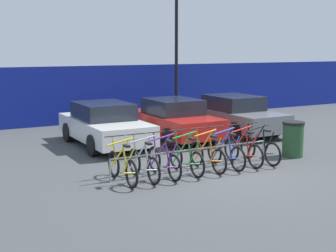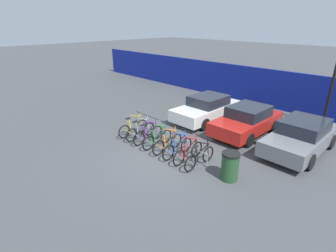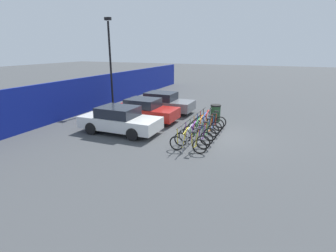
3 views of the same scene
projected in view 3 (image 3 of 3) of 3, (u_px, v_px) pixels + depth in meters
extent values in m
plane|color=#424447|center=(214.00, 135.00, 13.53)|extent=(120.00, 120.00, 0.00)
cube|color=navy|center=(69.00, 99.00, 16.75)|extent=(36.00, 0.16, 2.41)
cylinder|color=gray|center=(198.00, 127.00, 13.10)|extent=(4.64, 0.04, 0.04)
cylinder|color=gray|center=(183.00, 147.00, 11.13)|extent=(0.04, 0.04, 0.55)
cylinder|color=gray|center=(210.00, 121.00, 15.22)|extent=(0.04, 0.04, 0.55)
torus|color=black|center=(200.00, 147.00, 11.08)|extent=(0.06, 0.66, 0.66)
torus|color=black|center=(176.00, 143.00, 11.48)|extent=(0.06, 0.66, 0.66)
cylinder|color=yellow|center=(185.00, 137.00, 11.25)|extent=(0.60, 0.04, 0.76)
cylinder|color=yellow|center=(186.00, 131.00, 11.14)|extent=(0.68, 0.04, 0.16)
cylinder|color=yellow|center=(192.00, 140.00, 11.14)|extent=(0.14, 0.04, 0.63)
cylinder|color=yellow|center=(196.00, 140.00, 11.06)|extent=(0.32, 0.03, 0.58)
cylinder|color=yellow|center=(195.00, 146.00, 11.17)|extent=(0.40, 0.03, 0.08)
cylinder|color=yellow|center=(177.00, 136.00, 11.36)|extent=(0.12, 0.04, 0.69)
cylinder|color=black|center=(178.00, 128.00, 11.24)|extent=(0.52, 0.03, 0.03)
cube|color=black|center=(194.00, 132.00, 11.01)|extent=(0.10, 0.22, 0.05)
torus|color=black|center=(203.00, 142.00, 11.58)|extent=(0.06, 0.66, 0.66)
torus|color=black|center=(181.00, 139.00, 11.97)|extent=(0.06, 0.66, 0.66)
cylinder|color=#B7B7BC|center=(189.00, 134.00, 11.74)|extent=(0.60, 0.04, 0.76)
cylinder|color=#B7B7BC|center=(190.00, 127.00, 11.63)|extent=(0.68, 0.04, 0.16)
cylinder|color=#B7B7BC|center=(196.00, 136.00, 11.63)|extent=(0.14, 0.04, 0.63)
cylinder|color=#B7B7BC|center=(200.00, 136.00, 11.55)|extent=(0.32, 0.03, 0.58)
cylinder|color=#B7B7BC|center=(199.00, 142.00, 11.66)|extent=(0.40, 0.03, 0.08)
cylinder|color=#B7B7BC|center=(182.00, 132.00, 11.86)|extent=(0.12, 0.04, 0.69)
cylinder|color=black|center=(183.00, 125.00, 11.74)|extent=(0.52, 0.03, 0.03)
cube|color=black|center=(198.00, 129.00, 11.50)|extent=(0.10, 0.22, 0.05)
torus|color=black|center=(206.00, 139.00, 12.07)|extent=(0.06, 0.66, 0.66)
torus|color=black|center=(185.00, 136.00, 12.46)|extent=(0.06, 0.66, 0.66)
cylinder|color=#752D99|center=(193.00, 130.00, 12.23)|extent=(0.60, 0.04, 0.76)
cylinder|color=#752D99|center=(194.00, 124.00, 12.13)|extent=(0.68, 0.04, 0.16)
cylinder|color=#752D99|center=(199.00, 132.00, 12.13)|extent=(0.14, 0.04, 0.63)
cylinder|color=#752D99|center=(204.00, 132.00, 12.04)|extent=(0.32, 0.03, 0.58)
cylinder|color=#752D99|center=(202.00, 138.00, 12.15)|extent=(0.40, 0.03, 0.08)
cylinder|color=#752D99|center=(186.00, 129.00, 12.35)|extent=(0.12, 0.04, 0.69)
cylinder|color=black|center=(187.00, 122.00, 12.23)|extent=(0.52, 0.03, 0.03)
cube|color=black|center=(202.00, 125.00, 11.99)|extent=(0.10, 0.22, 0.05)
torus|color=black|center=(210.00, 134.00, 12.63)|extent=(0.06, 0.66, 0.66)
torus|color=black|center=(189.00, 132.00, 13.02)|extent=(0.06, 0.66, 0.66)
cylinder|color=#288438|center=(197.00, 127.00, 12.80)|extent=(0.60, 0.04, 0.76)
cylinder|color=#288438|center=(198.00, 121.00, 12.69)|extent=(0.68, 0.04, 0.16)
cylinder|color=#288438|center=(203.00, 129.00, 12.69)|extent=(0.14, 0.04, 0.63)
cylinder|color=#288438|center=(207.00, 129.00, 12.60)|extent=(0.32, 0.03, 0.58)
cylinder|color=#288438|center=(206.00, 134.00, 12.71)|extent=(0.40, 0.03, 0.08)
cylinder|color=#288438|center=(190.00, 125.00, 12.91)|extent=(0.12, 0.04, 0.69)
cylinder|color=black|center=(191.00, 118.00, 12.79)|extent=(0.52, 0.03, 0.03)
cube|color=black|center=(205.00, 122.00, 12.55)|extent=(0.10, 0.22, 0.05)
torus|color=black|center=(213.00, 131.00, 13.20)|extent=(0.06, 0.66, 0.66)
torus|color=black|center=(193.00, 128.00, 13.59)|extent=(0.06, 0.66, 0.66)
cylinder|color=orange|center=(200.00, 123.00, 13.36)|extent=(0.60, 0.04, 0.76)
cylinder|color=orange|center=(201.00, 117.00, 13.25)|extent=(0.68, 0.04, 0.16)
cylinder|color=orange|center=(207.00, 125.00, 13.25)|extent=(0.14, 0.04, 0.63)
cylinder|color=orange|center=(210.00, 125.00, 13.17)|extent=(0.32, 0.03, 0.58)
cylinder|color=orange|center=(209.00, 131.00, 13.28)|extent=(0.40, 0.03, 0.08)
cylinder|color=orange|center=(194.00, 122.00, 13.48)|extent=(0.12, 0.04, 0.69)
cylinder|color=black|center=(195.00, 115.00, 13.36)|extent=(0.52, 0.03, 0.03)
cube|color=black|center=(209.00, 119.00, 13.12)|extent=(0.10, 0.22, 0.05)
torus|color=black|center=(216.00, 128.00, 13.71)|extent=(0.06, 0.66, 0.66)
torus|color=black|center=(196.00, 125.00, 14.11)|extent=(0.06, 0.66, 0.66)
cylinder|color=#284CB7|center=(203.00, 120.00, 13.88)|extent=(0.60, 0.04, 0.76)
cylinder|color=#284CB7|center=(205.00, 115.00, 13.77)|extent=(0.68, 0.04, 0.16)
cylinder|color=#284CB7|center=(209.00, 122.00, 13.77)|extent=(0.14, 0.04, 0.63)
cylinder|color=#284CB7|center=(213.00, 122.00, 13.69)|extent=(0.32, 0.03, 0.58)
cylinder|color=#284CB7|center=(212.00, 128.00, 13.80)|extent=(0.40, 0.03, 0.08)
cylinder|color=#284CB7|center=(197.00, 119.00, 13.99)|extent=(0.12, 0.04, 0.69)
cylinder|color=black|center=(198.00, 113.00, 13.87)|extent=(0.52, 0.03, 0.03)
cube|color=black|center=(212.00, 116.00, 13.64)|extent=(0.10, 0.22, 0.05)
torus|color=black|center=(218.00, 125.00, 14.22)|extent=(0.06, 0.66, 0.66)
torus|color=black|center=(200.00, 123.00, 14.62)|extent=(0.06, 0.66, 0.66)
cylinder|color=red|center=(206.00, 118.00, 14.39)|extent=(0.60, 0.04, 0.76)
cylinder|color=red|center=(207.00, 112.00, 14.28)|extent=(0.68, 0.04, 0.16)
cylinder|color=red|center=(212.00, 120.00, 14.28)|extent=(0.14, 0.04, 0.63)
cylinder|color=red|center=(216.00, 119.00, 14.20)|extent=(0.32, 0.03, 0.58)
cylinder|color=red|center=(215.00, 125.00, 14.30)|extent=(0.40, 0.03, 0.08)
cylinder|color=red|center=(200.00, 117.00, 14.50)|extent=(0.12, 0.04, 0.69)
cylinder|color=black|center=(201.00, 111.00, 14.38)|extent=(0.52, 0.03, 0.03)
cube|color=black|center=(214.00, 114.00, 14.15)|extent=(0.10, 0.22, 0.05)
torus|color=black|center=(220.00, 122.00, 14.73)|extent=(0.06, 0.66, 0.66)
torus|color=black|center=(202.00, 120.00, 15.13)|extent=(0.06, 0.66, 0.66)
cylinder|color=black|center=(209.00, 115.00, 14.90)|extent=(0.60, 0.04, 0.76)
cylinder|color=black|center=(210.00, 110.00, 14.79)|extent=(0.68, 0.04, 0.16)
cylinder|color=black|center=(215.00, 117.00, 14.79)|extent=(0.14, 0.04, 0.63)
cylinder|color=black|center=(218.00, 117.00, 14.71)|extent=(0.32, 0.03, 0.58)
cylinder|color=black|center=(217.00, 122.00, 14.81)|extent=(0.40, 0.03, 0.08)
cylinder|color=black|center=(203.00, 115.00, 15.01)|extent=(0.12, 0.04, 0.69)
cylinder|color=black|center=(204.00, 108.00, 14.89)|extent=(0.52, 0.03, 0.03)
cube|color=black|center=(217.00, 111.00, 14.66)|extent=(0.10, 0.22, 0.05)
cube|color=silver|center=(120.00, 122.00, 13.83)|extent=(1.80, 4.26, 0.62)
cube|color=#1E232D|center=(118.00, 112.00, 13.71)|extent=(1.58, 1.96, 0.52)
cylinder|color=black|center=(91.00, 128.00, 13.61)|extent=(0.20, 0.64, 0.64)
cylinder|color=black|center=(110.00, 120.00, 15.12)|extent=(0.20, 0.64, 0.64)
cylinder|color=black|center=(132.00, 134.00, 12.68)|extent=(0.20, 0.64, 0.64)
cylinder|color=black|center=(149.00, 125.00, 14.19)|extent=(0.20, 0.64, 0.64)
cube|color=red|center=(145.00, 112.00, 16.02)|extent=(1.80, 4.05, 0.62)
cube|color=#1E232D|center=(143.00, 103.00, 15.89)|extent=(1.58, 1.86, 0.52)
cylinder|color=black|center=(121.00, 117.00, 15.77)|extent=(0.20, 0.64, 0.64)
cylinder|color=black|center=(135.00, 111.00, 17.28)|extent=(0.20, 0.64, 0.64)
cylinder|color=black|center=(156.00, 122.00, 14.89)|extent=(0.20, 0.64, 0.64)
cylinder|color=black|center=(168.00, 115.00, 16.40)|extent=(0.20, 0.64, 0.64)
cube|color=slate|center=(162.00, 104.00, 18.27)|extent=(1.80, 4.32, 0.62)
cube|color=#1E232D|center=(161.00, 96.00, 18.15)|extent=(1.58, 1.99, 0.52)
cylinder|color=black|center=(141.00, 109.00, 18.06)|extent=(0.20, 0.64, 0.64)
cylinder|color=black|center=(152.00, 104.00, 19.56)|extent=(0.20, 0.64, 0.64)
cylinder|color=black|center=(175.00, 112.00, 17.12)|extent=(0.20, 0.64, 0.64)
cylinder|color=black|center=(183.00, 107.00, 18.63)|extent=(0.20, 0.64, 0.64)
cylinder|color=black|center=(111.00, 67.00, 18.81)|extent=(0.14, 0.14, 6.11)
cube|color=black|center=(108.00, 19.00, 17.90)|extent=(0.24, 0.44, 0.20)
cylinder|color=#234728|center=(215.00, 114.00, 16.05)|extent=(0.60, 0.60, 0.95)
cylinder|color=black|center=(216.00, 105.00, 15.91)|extent=(0.63, 0.63, 0.08)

